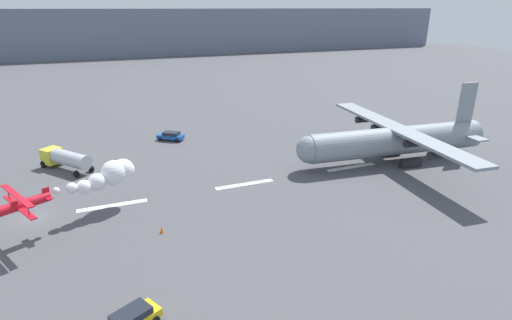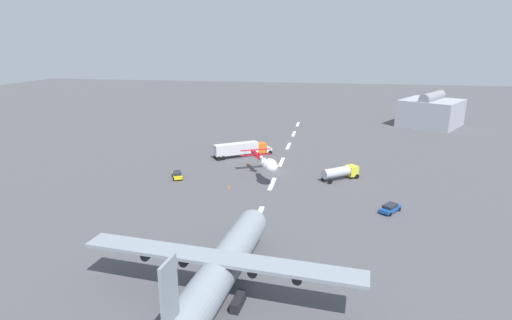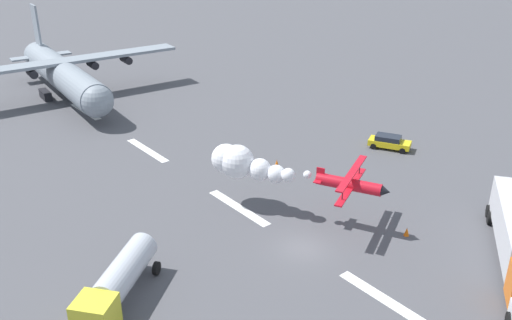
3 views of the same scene
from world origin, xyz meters
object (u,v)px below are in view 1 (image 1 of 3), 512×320
(fuel_tanker_truck, at_px, (65,158))
(stunt_biplane_red, at_px, (103,178))
(cargo_transport_plane, at_px, (389,141))
(traffic_cone_far, at_px, (162,230))
(airport_staff_sedan, at_px, (171,136))
(followme_car_yellow, at_px, (130,320))

(fuel_tanker_truck, bearing_deg, stunt_biplane_red, -72.71)
(cargo_transport_plane, relative_size, fuel_tanker_truck, 4.04)
(traffic_cone_far, bearing_deg, cargo_transport_plane, 13.11)
(cargo_transport_plane, bearing_deg, airport_staff_sedan, 141.03)
(followme_car_yellow, bearing_deg, cargo_transport_plane, 28.02)
(airport_staff_sedan, bearing_deg, stunt_biplane_red, -116.33)
(followme_car_yellow, xyz_separation_m, airport_staff_sedan, (11.03, 43.88, 0.00))
(cargo_transport_plane, relative_size, stunt_biplane_red, 2.32)
(traffic_cone_far, bearing_deg, fuel_tanker_truck, 113.45)
(airport_staff_sedan, height_order, traffic_cone_far, airport_staff_sedan)
(followme_car_yellow, xyz_separation_m, traffic_cone_far, (4.35, 12.80, -0.44))
(fuel_tanker_truck, xyz_separation_m, traffic_cone_far, (9.85, -22.71, -1.36))
(cargo_transport_plane, xyz_separation_m, traffic_cone_far, (-35.02, -8.15, -3.08))
(cargo_transport_plane, bearing_deg, traffic_cone_far, -166.89)
(followme_car_yellow, bearing_deg, stunt_biplane_red, 92.03)
(stunt_biplane_red, bearing_deg, fuel_tanker_truck, 107.29)
(followme_car_yellow, height_order, traffic_cone_far, followme_car_yellow)
(stunt_biplane_red, height_order, airport_staff_sedan, stunt_biplane_red)
(stunt_biplane_red, bearing_deg, cargo_transport_plane, 1.16)
(cargo_transport_plane, distance_m, followme_car_yellow, 44.68)
(fuel_tanker_truck, height_order, traffic_cone_far, fuel_tanker_truck)
(fuel_tanker_truck, relative_size, followme_car_yellow, 1.71)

